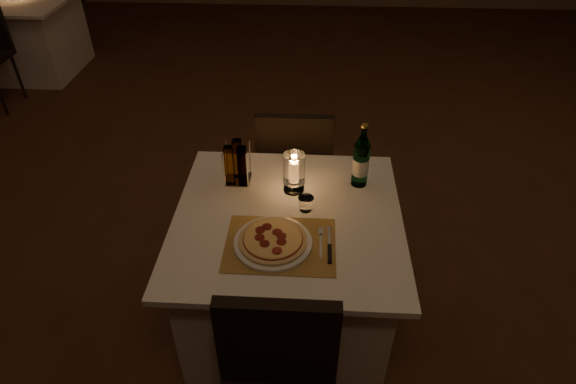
# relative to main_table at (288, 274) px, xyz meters

# --- Properties ---
(floor) EXTENTS (8.00, 10.00, 0.02)m
(floor) POSITION_rel_main_table_xyz_m (0.14, 0.61, -0.38)
(floor) COLOR #4D2A18
(floor) RESTS_ON ground
(main_table) EXTENTS (1.00, 1.00, 0.74)m
(main_table) POSITION_rel_main_table_xyz_m (0.00, 0.00, 0.00)
(main_table) COLOR white
(main_table) RESTS_ON ground
(chair_far) EXTENTS (0.42, 0.42, 0.90)m
(chair_far) POSITION_rel_main_table_xyz_m (-0.00, 0.71, 0.18)
(chair_far) COLOR black
(chair_far) RESTS_ON ground
(placemat) EXTENTS (0.45, 0.34, 0.00)m
(placemat) POSITION_rel_main_table_xyz_m (-0.02, -0.18, 0.37)
(placemat) COLOR #A87C3A
(placemat) RESTS_ON main_table
(plate) EXTENTS (0.32, 0.32, 0.01)m
(plate) POSITION_rel_main_table_xyz_m (-0.05, -0.18, 0.38)
(plate) COLOR white
(plate) RESTS_ON placemat
(pizza) EXTENTS (0.28, 0.28, 0.02)m
(pizza) POSITION_rel_main_table_xyz_m (-0.05, -0.18, 0.39)
(pizza) COLOR #D8B77F
(pizza) RESTS_ON plate
(fork) EXTENTS (0.02, 0.18, 0.00)m
(fork) POSITION_rel_main_table_xyz_m (0.15, -0.15, 0.37)
(fork) COLOR silver
(fork) RESTS_ON placemat
(knife) EXTENTS (0.02, 0.22, 0.01)m
(knife) POSITION_rel_main_table_xyz_m (0.18, -0.21, 0.37)
(knife) COLOR black
(knife) RESTS_ON placemat
(tumbler) EXTENTS (0.07, 0.07, 0.07)m
(tumbler) POSITION_rel_main_table_xyz_m (0.08, 0.05, 0.40)
(tumbler) COLOR white
(tumbler) RESTS_ON main_table
(water_bottle) EXTENTS (0.08, 0.08, 0.32)m
(water_bottle) POSITION_rel_main_table_xyz_m (0.32, 0.26, 0.50)
(water_bottle) COLOR #529964
(water_bottle) RESTS_ON main_table
(hurricane_candle) EXTENTS (0.10, 0.10, 0.19)m
(hurricane_candle) POSITION_rel_main_table_xyz_m (0.02, 0.20, 0.48)
(hurricane_candle) COLOR white
(hurricane_candle) RESTS_ON main_table
(cruet_caddy) EXTENTS (0.12, 0.12, 0.21)m
(cruet_caddy) POSITION_rel_main_table_xyz_m (-0.25, 0.25, 0.46)
(cruet_caddy) COLOR white
(cruet_caddy) RESTS_ON main_table
(neighbor_table_left) EXTENTS (1.00, 1.00, 0.74)m
(neighbor_table_left) POSITION_rel_main_table_xyz_m (-2.84, 3.11, 0.00)
(neighbor_table_left) COLOR white
(neighbor_table_left) RESTS_ON ground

